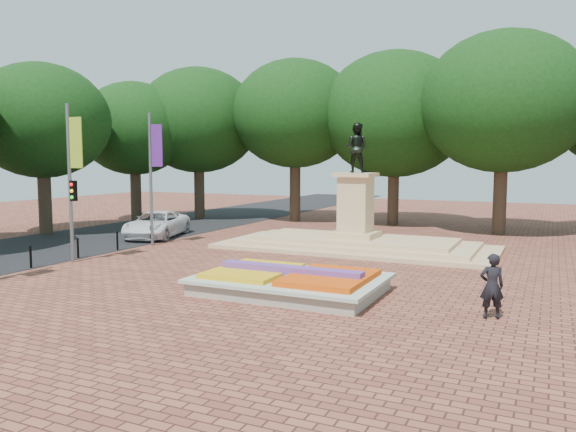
# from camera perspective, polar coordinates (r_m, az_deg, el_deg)

# --- Properties ---
(ground) EXTENTS (90.00, 90.00, 0.00)m
(ground) POSITION_cam_1_polar(r_m,az_deg,el_deg) (21.74, 0.07, -6.37)
(ground) COLOR brown
(ground) RESTS_ON ground
(asphalt_street) EXTENTS (9.00, 90.00, 0.02)m
(asphalt_street) POSITION_cam_1_polar(r_m,az_deg,el_deg) (34.45, -19.32, -2.18)
(asphalt_street) COLOR black
(asphalt_street) RESTS_ON ground
(flower_bed) EXTENTS (6.30, 4.30, 0.91)m
(flower_bed) POSITION_cam_1_polar(r_m,az_deg,el_deg) (19.46, 0.29, -6.67)
(flower_bed) COLOR gray
(flower_bed) RESTS_ON ground
(monument) EXTENTS (14.00, 6.00, 6.40)m
(monument) POSITION_cam_1_polar(r_m,az_deg,el_deg) (28.93, 6.86, -1.61)
(monument) COLOR tan
(monument) RESTS_ON ground
(tree_row_back) EXTENTS (44.80, 8.80, 10.43)m
(tree_row_back) POSITION_cam_1_polar(r_m,az_deg,el_deg) (37.88, 15.24, 8.73)
(tree_row_back) COLOR #3D2E21
(tree_row_back) RESTS_ON ground
(tree_row_street) EXTENTS (8.40, 25.40, 9.98)m
(tree_row_street) POSITION_cam_1_polar(r_m,az_deg,el_deg) (37.29, -24.99, 8.01)
(tree_row_street) COLOR #3D2E21
(tree_row_street) RESTS_ON ground
(banner_poles) EXTENTS (0.88, 11.17, 7.00)m
(banner_poles) POSITION_cam_1_polar(r_m,az_deg,el_deg) (26.23, -21.61, 3.84)
(banner_poles) COLOR slate
(banner_poles) RESTS_ON ground
(bollard_row) EXTENTS (0.12, 13.12, 0.98)m
(bollard_row) POSITION_cam_1_polar(r_m,az_deg,el_deg) (26.86, -22.56, -3.35)
(bollard_row) COLOR black
(bollard_row) RESTS_ON ground
(van) EXTENTS (4.00, 5.99, 1.53)m
(van) POSITION_cam_1_polar(r_m,az_deg,el_deg) (33.97, -13.20, -0.83)
(van) COLOR white
(van) RESTS_ON ground
(pedestrian) EXTENTS (0.81, 0.67, 1.90)m
(pedestrian) POSITION_cam_1_polar(r_m,az_deg,el_deg) (17.24, 20.00, -6.70)
(pedestrian) COLOR black
(pedestrian) RESTS_ON ground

